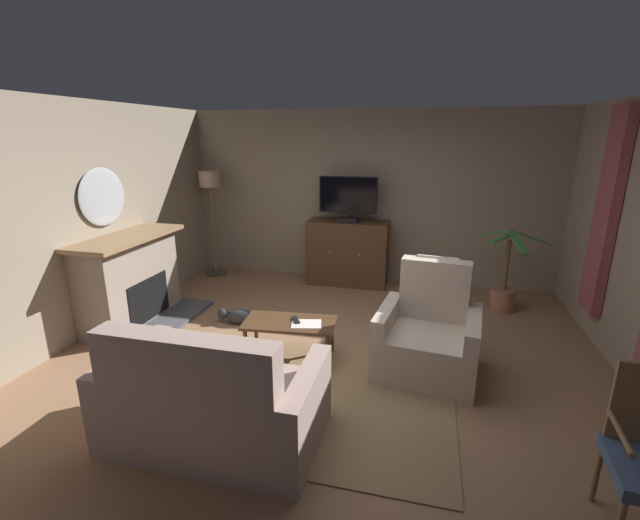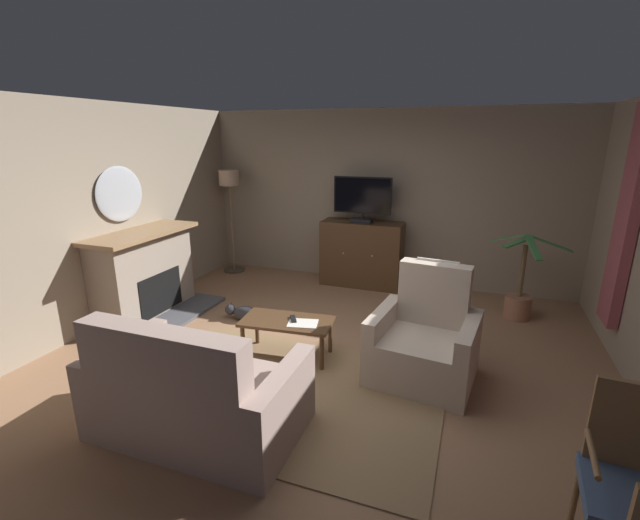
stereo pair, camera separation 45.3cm
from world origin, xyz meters
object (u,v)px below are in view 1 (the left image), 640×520
sofa_floral (212,403)px  folded_newspaper (306,324)px  armchair_angled_to_table (428,338)px  floor_lamp (211,196)px  potted_plant_tall_palm_by_window (503,292)px  cat (237,316)px  coffee_table (290,326)px  fireplace (132,281)px  television (348,198)px  tv_remote (296,320)px  tv_cabinet (348,254)px  wall_mirror_oval (103,197)px

sofa_floral → folded_newspaper: bearing=75.2°
armchair_angled_to_table → floor_lamp: size_ratio=0.63×
potted_plant_tall_palm_by_window → cat: bearing=-158.9°
coffee_table → potted_plant_tall_palm_by_window: size_ratio=0.89×
fireplace → coffee_table: (2.17, -0.41, -0.17)m
folded_newspaper → armchair_angled_to_table: armchair_angled_to_table is taller
television → tv_remote: bearing=-91.9°
tv_cabinet → coffee_table: 2.49m
television → sofa_floral: bearing=-94.6°
tv_cabinet → coffee_table: bearing=-93.2°
folded_newspaper → potted_plant_tall_palm_by_window: potted_plant_tall_palm_by_window is taller
folded_newspaper → sofa_floral: sofa_floral is taller
coffee_table → cat: coffee_table is taller
coffee_table → cat: (-0.91, 0.67, -0.27)m
sofa_floral → floor_lamp: bearing=117.1°
tv_remote → sofa_floral: size_ratio=0.11×
wall_mirror_oval → sofa_floral: 3.12m
fireplace → folded_newspaper: (2.36, -0.43, -0.11)m
tv_cabinet → coffee_table: size_ratio=1.25×
wall_mirror_oval → armchair_angled_to_table: (3.81, -0.30, -1.22)m
fireplace → sofa_floral: fireplace is taller
armchair_angled_to_table → television: bearing=118.2°
fireplace → tv_cabinet: (2.31, 2.08, -0.05)m
potted_plant_tall_palm_by_window → floor_lamp: bearing=173.7°
coffee_table → tv_remote: bearing=21.8°
coffee_table → folded_newspaper: 0.20m
folded_newspaper → floor_lamp: size_ratio=0.17×
tv_cabinet → tv_remote: tv_cabinet is taller
tv_remote → sofa_floral: bearing=140.0°
fireplace → television: television is taller
sofa_floral → cat: (-0.74, 2.03, -0.24)m
sofa_floral → potted_plant_tall_palm_by_window: 4.14m
tv_remote → sofa_floral: sofa_floral is taller
television → coffee_table: size_ratio=0.88×
coffee_table → potted_plant_tall_palm_by_window: 3.04m
coffee_table → armchair_angled_to_table: 1.40m
folded_newspaper → armchair_angled_to_table: bearing=-6.8°
coffee_table → folded_newspaper: size_ratio=3.27×
sofa_floral → television: bearing=85.4°
fireplace → cat: bearing=11.4°
television → armchair_angled_to_table: bearing=-61.8°
armchair_angled_to_table → potted_plant_tall_palm_by_window: potted_plant_tall_palm_by_window is taller
tv_remote → wall_mirror_oval: bearing=50.5°
fireplace → potted_plant_tall_palm_by_window: (4.52, 1.51, -0.27)m
television → armchair_angled_to_table: (1.25, -2.33, -1.02)m
sofa_floral → armchair_angled_to_table: armchair_angled_to_table is taller
coffee_table → tv_remote: tv_remote is taller
tv_remote → potted_plant_tall_palm_by_window: bearing=-81.0°
wall_mirror_oval → floor_lamp: 2.05m
folded_newspaper → sofa_floral: 1.39m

